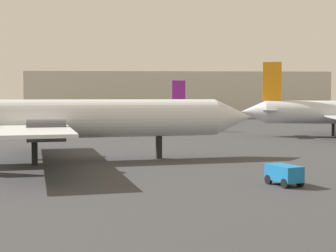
# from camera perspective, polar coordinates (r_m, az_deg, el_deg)

# --- Properties ---
(airplane_on_taxiway) EXTENTS (37.01, 27.52, 11.43)m
(airplane_on_taxiway) POSITION_cam_1_polar(r_m,az_deg,el_deg) (45.26, -13.27, 0.75)
(airplane_on_taxiway) COLOR silver
(airplane_on_taxiway) RESTS_ON ground_plane
(airplane_far_right) EXTENTS (25.84, 17.92, 8.33)m
(airplane_far_right) POSITION_cam_1_polar(r_m,az_deg,el_deg) (83.00, -4.91, 1.34)
(airplane_far_right) COLOR white
(airplane_far_right) RESTS_ON ground_plane
(baggage_cart) EXTENTS (2.13, 2.71, 1.30)m
(baggage_cart) POSITION_cam_1_polar(r_m,az_deg,el_deg) (33.43, 12.80, -5.19)
(baggage_cart) COLOR #1972BF
(baggage_cart) RESTS_ON ground_plane
(terminal_building) EXTENTS (80.20, 26.87, 12.28)m
(terminal_building) POSITION_cam_1_polar(r_m,az_deg,el_deg) (146.65, 0.92, 3.46)
(terminal_building) COLOR beige
(terminal_building) RESTS_ON ground_plane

